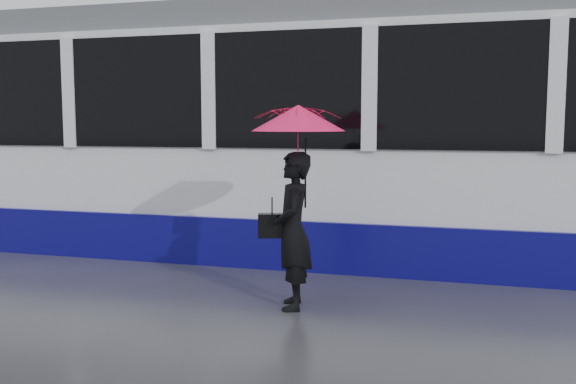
% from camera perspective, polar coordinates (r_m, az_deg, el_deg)
% --- Properties ---
extents(ground, '(90.00, 90.00, 0.00)m').
position_cam_1_polar(ground, '(6.88, -5.68, -9.09)').
color(ground, '#2E2F34').
rests_on(ground, ground).
extents(rails, '(34.00, 1.51, 0.02)m').
position_cam_1_polar(rails, '(9.18, 0.16, -5.11)').
color(rails, '#3F3D38').
rests_on(rails, ground).
extents(tram, '(26.00, 2.56, 3.35)m').
position_cam_1_polar(tram, '(9.06, -0.99, 5.10)').
color(tram, white).
rests_on(tram, ground).
extents(woman, '(0.51, 0.64, 1.53)m').
position_cam_1_polar(woman, '(6.23, 0.45, -3.45)').
color(woman, black).
rests_on(woman, ground).
extents(umbrella, '(1.12, 1.12, 1.03)m').
position_cam_1_polar(umbrella, '(6.13, 0.91, 4.97)').
color(umbrella, '#FF1552').
rests_on(umbrella, ground).
extents(handbag, '(0.30, 0.19, 0.42)m').
position_cam_1_polar(handbag, '(6.31, -1.42, -2.99)').
color(handbag, black).
rests_on(handbag, ground).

